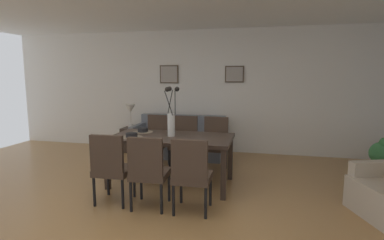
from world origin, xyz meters
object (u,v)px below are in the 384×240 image
(dining_chair_far_left, at_px, (148,169))
(bowl_near_right, at_px, (143,130))
(dining_chair_far_right, at_px, (184,140))
(dining_chair_mid_right, at_px, (215,141))
(side_table, at_px, (131,140))
(table_lamp, at_px, (130,111))
(framed_picture_left, at_px, (169,74))
(dining_chair_near_right, at_px, (157,138))
(dining_chair_mid_left, at_px, (191,172))
(centerpiece_vase, at_px, (171,117))
(potted_plant, at_px, (382,155))
(framed_picture_center, at_px, (234,74))
(dining_chair_near_left, at_px, (111,165))
(dining_table, at_px, (171,141))
(bowl_near_left, at_px, (132,135))
(sofa, at_px, (179,142))

(dining_chair_far_left, height_order, bowl_near_right, dining_chair_far_left)
(dining_chair_far_right, xyz_separation_m, dining_chair_mid_right, (0.54, 0.00, 0.00))
(side_table, distance_m, table_lamp, 0.63)
(bowl_near_right, distance_m, framed_picture_left, 2.16)
(side_table, bearing_deg, dining_chair_mid_right, -24.08)
(dining_chair_near_right, distance_m, dining_chair_mid_left, 2.07)
(centerpiece_vase, relative_size, potted_plant, 1.10)
(table_lamp, distance_m, framed_picture_center, 2.34)
(centerpiece_vase, height_order, side_table, centerpiece_vase)
(dining_chair_far_left, distance_m, dining_chair_mid_right, 1.84)
(dining_chair_near_right, bearing_deg, bowl_near_right, -89.20)
(dining_chair_near_left, bearing_deg, framed_picture_center, 67.89)
(framed_picture_left, bearing_deg, table_lamp, -149.47)
(centerpiece_vase, bearing_deg, dining_chair_far_right, 91.78)
(dining_table, relative_size, potted_plant, 2.69)
(dining_chair_far_right, relative_size, dining_chair_mid_left, 1.00)
(bowl_near_right, bearing_deg, table_lamp, 120.86)
(dining_chair_mid_left, xyz_separation_m, framed_picture_left, (-1.23, 3.08, 1.15))
(dining_chair_near_right, height_order, framed_picture_left, framed_picture_left)
(dining_table, distance_m, bowl_near_right, 0.59)
(dining_chair_mid_left, bearing_deg, dining_chair_near_left, 178.30)
(bowl_near_left, height_order, table_lamp, table_lamp)
(dining_chair_far_left, bearing_deg, dining_table, 89.03)
(dining_chair_mid_left, bearing_deg, dining_chair_near_right, 121.16)
(dining_chair_far_right, relative_size, potted_plant, 1.37)
(dining_table, distance_m, framed_picture_center, 2.50)
(dining_chair_mid_left, height_order, bowl_near_left, dining_chair_mid_left)
(dining_chair_mid_right, distance_m, table_lamp, 2.19)
(bowl_near_right, bearing_deg, dining_table, -21.63)
(dining_chair_near_left, height_order, potted_plant, dining_chair_near_left)
(dining_table, distance_m, sofa, 1.77)
(bowl_near_left, height_order, framed_picture_center, framed_picture_center)
(dining_chair_near_right, bearing_deg, dining_chair_far_right, -1.28)
(dining_chair_near_left, distance_m, framed_picture_left, 3.26)
(centerpiece_vase, bearing_deg, framed_picture_left, 108.17)
(dining_chair_far_left, height_order, framed_picture_center, framed_picture_center)
(dining_chair_mid_left, distance_m, sofa, 2.75)
(dining_chair_near_left, height_order, bowl_near_right, dining_chair_near_left)
(centerpiece_vase, distance_m, table_lamp, 2.27)
(dining_chair_far_left, relative_size, framed_picture_left, 2.20)
(dining_chair_far_right, height_order, sofa, dining_chair_far_right)
(dining_chair_near_left, distance_m, dining_chair_near_right, 1.74)
(dining_chair_mid_right, relative_size, bowl_near_right, 5.41)
(framed_picture_left, bearing_deg, sofa, -53.40)
(dining_chair_mid_left, distance_m, potted_plant, 3.32)
(dining_chair_far_right, height_order, framed_picture_center, framed_picture_center)
(dining_chair_mid_left, height_order, framed_picture_left, framed_picture_left)
(dining_chair_mid_right, relative_size, framed_picture_center, 2.34)
(potted_plant, bearing_deg, dining_chair_far_left, -148.58)
(dining_chair_far_left, distance_m, sofa, 2.63)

